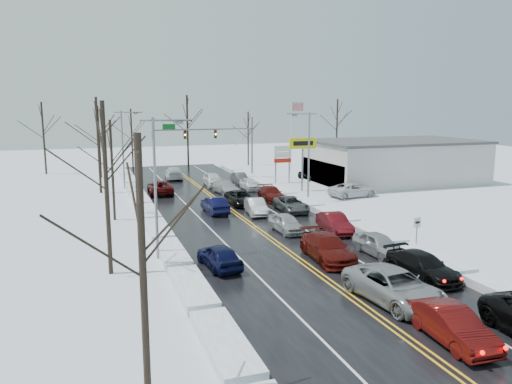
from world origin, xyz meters
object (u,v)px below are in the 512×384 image
object	(u,v)px
dealership_building	(394,161)
flagpole	(292,131)
tires_plus_sign	(303,147)
oncoming_car_0	(215,213)
traffic_signal_mast	(215,137)

from	to	relation	value
dealership_building	flagpole	bearing A→B (deg)	126.27
tires_plus_sign	flagpole	distance (m)	14.79
oncoming_car_0	flagpole	bearing A→B (deg)	-129.28
dealership_building	oncoming_car_0	size ratio (longest dim) A/B	4.49
traffic_signal_mast	oncoming_car_0	xyz separation A→B (m)	(-5.17, -20.08, -5.48)
oncoming_car_0	dealership_building	bearing A→B (deg)	-160.44
traffic_signal_mast	tires_plus_sign	world-z (taller)	traffic_signal_mast
traffic_signal_mast	dealership_building	xyz separation A→B (m)	(20.53, -9.99, -2.82)
tires_plus_sign	flagpole	xyz separation A→B (m)	(4.67, 14.01, 0.93)
traffic_signal_mast	tires_plus_sign	distance (m)	13.92
tires_plus_sign	dealership_building	distance (m)	13.82
oncoming_car_0	tires_plus_sign	bearing A→B (deg)	-148.40
traffic_signal_mast	dealership_building	world-z (taller)	traffic_signal_mast
traffic_signal_mast	flagpole	xyz separation A→B (m)	(11.72, 2.01, 0.45)
traffic_signal_mast	oncoming_car_0	bearing A→B (deg)	-104.43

